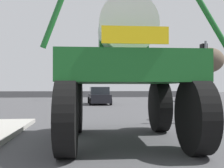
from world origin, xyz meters
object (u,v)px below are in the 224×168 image
at_px(traffic_signal_far_left, 55,78).
at_px(bare_tree_right, 209,60).
at_px(sedan_ahead, 99,96).
at_px(traffic_signal_near_right, 204,63).
at_px(oversize_sprayer, 124,72).

distance_m(traffic_signal_far_left, bare_tree_right, 16.88).
bearing_deg(traffic_signal_far_left, sedan_ahead, -57.45).
bearing_deg(bare_tree_right, traffic_signal_near_right, -116.68).
distance_m(oversize_sprayer, traffic_signal_near_right, 6.21).
relative_size(sedan_ahead, traffic_signal_far_left, 1.20).
xyz_separation_m(oversize_sprayer, traffic_signal_far_left, (-4.45, 23.22, 0.63)).
relative_size(oversize_sprayer, traffic_signal_far_left, 1.41).
bearing_deg(sedan_ahead, bare_tree_right, -75.63).
height_order(traffic_signal_far_left, bare_tree_right, bare_tree_right).
xyz_separation_m(traffic_signal_near_right, traffic_signal_far_left, (-8.80, 18.85, -0.07)).
distance_m(oversize_sprayer, traffic_signal_far_left, 23.65).
bearing_deg(sedan_ahead, oversize_sprayer, 177.45).
bearing_deg(traffic_signal_far_left, bare_tree_right, -13.27).
bearing_deg(oversize_sprayer, traffic_signal_far_left, 12.19).
xyz_separation_m(sedan_ahead, bare_tree_right, (11.70, 3.41, 3.60)).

